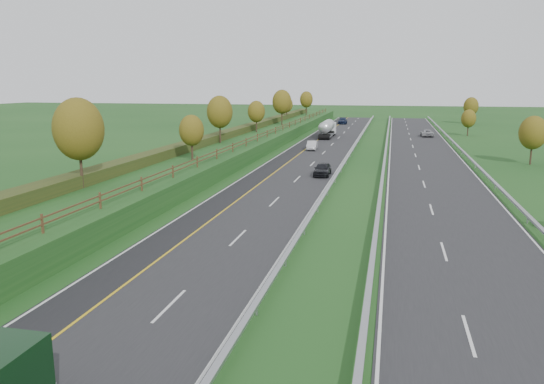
# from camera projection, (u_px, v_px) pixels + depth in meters

# --- Properties ---
(ground) EXTENTS (400.00, 400.00, 0.00)m
(ground) POSITION_uv_depth(u_px,v_px,m) (361.00, 171.00, 66.71)
(ground) COLOR #194418
(ground) RESTS_ON ground
(near_carriageway) EXTENTS (10.50, 200.00, 0.04)m
(near_carriageway) POSITION_uv_depth(u_px,v_px,m) (305.00, 163.00, 73.21)
(near_carriageway) COLOR #242427
(near_carriageway) RESTS_ON ground
(far_carriageway) EXTENTS (10.50, 200.00, 0.04)m
(far_carriageway) POSITION_uv_depth(u_px,v_px,m) (428.00, 167.00, 69.65)
(far_carriageway) COLOR #242427
(far_carriageway) RESTS_ON ground
(hard_shoulder) EXTENTS (3.00, 200.00, 0.04)m
(hard_shoulder) POSITION_uv_depth(u_px,v_px,m) (278.00, 162.00, 74.02)
(hard_shoulder) COLOR black
(hard_shoulder) RESTS_ON ground
(lane_markings) EXTENTS (26.75, 200.00, 0.01)m
(lane_markings) POSITION_uv_depth(u_px,v_px,m) (351.00, 164.00, 71.71)
(lane_markings) COLOR silver
(lane_markings) RESTS_ON near_carriageway
(embankment_left) EXTENTS (12.00, 200.00, 2.00)m
(embankment_left) POSITION_uv_depth(u_px,v_px,m) (215.00, 153.00, 75.82)
(embankment_left) COLOR #194418
(embankment_left) RESTS_ON ground
(hedge_left) EXTENTS (2.20, 180.00, 1.10)m
(hedge_left) POSITION_uv_depth(u_px,v_px,m) (202.00, 142.00, 75.94)
(hedge_left) COLOR #293817
(hedge_left) RESTS_ON embankment_left
(fence_left) EXTENTS (0.12, 189.06, 1.20)m
(fence_left) POSITION_uv_depth(u_px,v_px,m) (244.00, 142.00, 74.11)
(fence_left) COLOR #422B19
(fence_left) RESTS_ON embankment_left
(median_barrier_near) EXTENTS (0.32, 200.00, 0.71)m
(median_barrier_near) POSITION_uv_depth(u_px,v_px,m) (346.00, 160.00, 71.86)
(median_barrier_near) COLOR #97999F
(median_barrier_near) RESTS_ON ground
(median_barrier_far) EXTENTS (0.32, 200.00, 0.71)m
(median_barrier_far) POSITION_uv_depth(u_px,v_px,m) (384.00, 161.00, 70.76)
(median_barrier_far) COLOR #97999F
(median_barrier_far) RESTS_ON ground
(outer_barrier_far) EXTENTS (0.32, 200.00, 0.71)m
(outer_barrier_far) POSITION_uv_depth(u_px,v_px,m) (475.00, 164.00, 68.28)
(outer_barrier_far) COLOR #97999F
(outer_barrier_far) RESTS_ON ground
(trees_left) EXTENTS (6.64, 164.30, 7.66)m
(trees_left) POSITION_uv_depth(u_px,v_px,m) (209.00, 117.00, 71.44)
(trees_left) COLOR #2D2116
(trees_left) RESTS_ON embankment_left
(trees_far) EXTENTS (8.45, 118.60, 7.12)m
(trees_far) POSITION_uv_depth(u_px,v_px,m) (498.00, 121.00, 93.83)
(trees_far) COLOR #2D2116
(trees_far) RESTS_ON ground
(road_tanker) EXTENTS (2.40, 11.22, 3.46)m
(road_tanker) POSITION_uv_depth(u_px,v_px,m) (327.00, 128.00, 106.81)
(road_tanker) COLOR silver
(road_tanker) RESTS_ON near_carriageway
(car_dark_near) EXTENTS (1.88, 4.57, 1.55)m
(car_dark_near) POSITION_uv_depth(u_px,v_px,m) (323.00, 169.00, 62.74)
(car_dark_near) COLOR black
(car_dark_near) RESTS_ON near_carriageway
(car_silver_mid) EXTENTS (1.78, 4.48, 1.45)m
(car_silver_mid) POSITION_uv_depth(u_px,v_px,m) (312.00, 145.00, 87.02)
(car_silver_mid) COLOR silver
(car_silver_mid) RESTS_ON near_carriageway
(car_small_far) EXTENTS (2.40, 5.57, 1.60)m
(car_small_far) POSITION_uv_depth(u_px,v_px,m) (343.00, 121.00, 142.26)
(car_small_far) COLOR #111B36
(car_small_far) RESTS_ON near_carriageway
(car_oncoming) EXTENTS (2.53, 5.22, 1.43)m
(car_oncoming) POSITION_uv_depth(u_px,v_px,m) (427.00, 133.00, 108.52)
(car_oncoming) COLOR #A4A5A9
(car_oncoming) RESTS_ON far_carriageway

